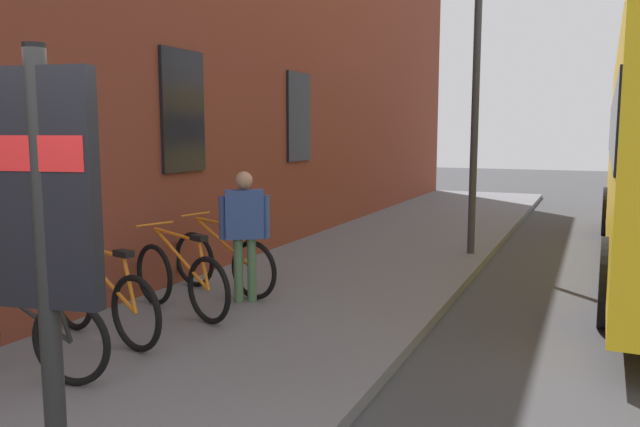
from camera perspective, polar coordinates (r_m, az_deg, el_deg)
name	(u,v)px	position (r m, az deg, el deg)	size (l,w,h in m)	color
ground	(536,318)	(7.69, 19.13, -9.04)	(60.00, 60.00, 0.00)	#38383A
sidewalk_pavement	(368,261)	(10.14, 4.44, -4.33)	(24.00, 3.50, 0.12)	slate
bicycle_mid_rack	(17,333)	(5.71, -26.01, -9.78)	(0.48, 1.76, 0.97)	black
bicycle_under_window	(103,301)	(6.42, -19.25, -7.56)	(0.58, 1.73, 0.97)	black
bicycle_beside_lamp	(180,279)	(7.10, -12.66, -5.91)	(0.71, 1.69, 0.97)	black
bicycle_far_end	(223,262)	(7.91, -8.84, -4.44)	(0.57, 1.74, 0.97)	black
transit_info_sign	(44,222)	(3.12, -23.93, -0.75)	(0.18, 0.56, 2.40)	black
pedestrian_by_facade	(244,223)	(7.39, -6.93, -0.84)	(0.43, 0.51, 1.55)	#4C724C
street_lamp	(476,78)	(10.58, 14.10, 11.95)	(0.28, 0.28, 4.81)	#333338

